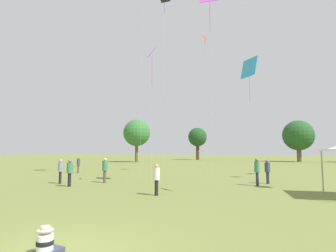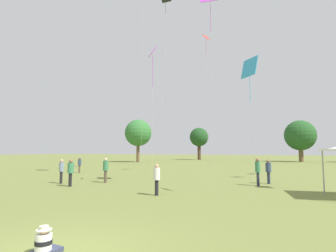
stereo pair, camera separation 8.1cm
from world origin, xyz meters
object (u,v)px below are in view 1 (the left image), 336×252
at_px(person_standing_6, 105,168).
at_px(kite_0, 249,70).
at_px(distant_tree_0, 298,136).
at_px(seated_toddler, 46,243).
at_px(person_standing_2, 70,170).
at_px(kite_7, 152,58).
at_px(person_standing_4, 60,169).
at_px(kite_3, 210,3).
at_px(kite_5, 205,46).
at_px(distant_tree_2, 137,133).
at_px(kite_6, 164,4).
at_px(person_standing_0, 156,177).
at_px(person_standing_3, 78,164).
at_px(person_standing_5, 257,169).
at_px(person_standing_1, 267,169).
at_px(distant_tree_3, 197,137).

bearing_deg(person_standing_6, kite_0, 9.23).
xyz_separation_m(kite_0, distant_tree_0, (5.41, 46.69, -0.79)).
relative_size(seated_toddler, person_standing_2, 0.36).
relative_size(kite_0, kite_7, 0.73).
relative_size(person_standing_4, kite_3, 0.13).
bearing_deg(kite_0, kite_3, -140.41).
relative_size(kite_5, distant_tree_2, 1.66).
relative_size(kite_5, kite_6, 0.70).
xyz_separation_m(person_standing_0, person_standing_4, (-8.03, 1.80, 0.06)).
relative_size(person_standing_3, kite_3, 0.12).
distance_m(person_standing_0, person_standing_5, 7.22).
height_order(person_standing_1, distant_tree_3, distant_tree_3).
height_order(person_standing_2, person_standing_6, person_standing_6).
height_order(person_standing_6, distant_tree_3, distant_tree_3).
height_order(person_standing_1, kite_7, kite_7).
bearing_deg(person_standing_5, kite_3, -176.51).
distance_m(kite_7, distant_tree_2, 35.61).
bearing_deg(person_standing_6, kite_7, 24.08).
bearing_deg(person_standing_4, kite_7, -90.16).
xyz_separation_m(person_standing_3, kite_6, (7.09, 5.27, 18.06)).
distance_m(person_standing_1, kite_0, 7.94).
relative_size(person_standing_5, kite_5, 0.12).
distance_m(person_standing_3, kite_7, 14.24).
bearing_deg(distant_tree_3, person_standing_2, -82.97).
bearing_deg(kite_3, kite_6, 162.58).
relative_size(person_standing_5, distant_tree_0, 0.20).
distance_m(kite_0, distant_tree_3, 53.50).
relative_size(seated_toddler, kite_7, 0.07).
relative_size(kite_3, distant_tree_3, 1.56).
relative_size(person_standing_6, kite_5, 0.12).
bearing_deg(person_standing_6, person_standing_5, 35.21).
height_order(seated_toddler, distant_tree_2, distant_tree_2).
xyz_separation_m(person_standing_0, kite_6, (-5.66, 14.20, 18.08)).
xyz_separation_m(person_standing_6, kite_6, (-0.14, 10.86, 17.98)).
bearing_deg(person_standing_1, distant_tree_2, 16.75).
distance_m(person_standing_3, kite_3, 18.93).
bearing_deg(person_standing_3, person_standing_2, -68.60).
distance_m(person_standing_2, kite_3, 13.97).
xyz_separation_m(person_standing_6, kite_7, (3.54, 0.14, 7.47)).
bearing_deg(distant_tree_0, kite_3, -100.31).
bearing_deg(person_standing_3, seated_toddler, -67.42).
xyz_separation_m(person_standing_0, distant_tree_2, (-20.16, 33.99, 4.88)).
height_order(person_standing_6, kite_5, kite_5).
bearing_deg(person_standing_1, kite_3, 109.32).
distance_m(person_standing_2, kite_0, 12.04).
distance_m(person_standing_4, distant_tree_0, 49.57).
bearing_deg(person_standing_4, person_standing_0, -118.40).
height_order(person_standing_1, person_standing_6, person_standing_6).
distance_m(person_standing_0, person_standing_1, 8.67).
bearing_deg(kite_0, kite_6, -144.63).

